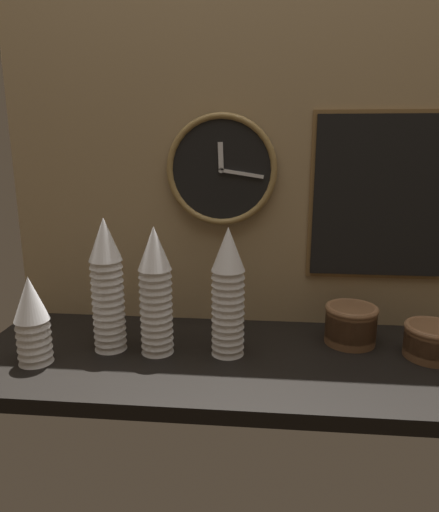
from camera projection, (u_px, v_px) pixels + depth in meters
ground_plane at (260, 361)px, 127.39cm from camera, size 160.00×56.00×4.00cm
wall_tiled_back at (264, 159)px, 139.77cm from camera, size 160.00×3.00×105.00cm
cup_stack_center at (229, 293)px, 123.07cm from camera, size 9.14×9.14×35.98cm
cup_stack_center_left at (157, 291)px, 124.27cm from camera, size 9.14×9.14×35.98cm
cup_stack_far_left at (33, 320)px, 119.76cm from camera, size 9.14×9.14×23.95cm
cup_stack_left at (108, 285)px, 125.94cm from camera, size 9.14×9.14×37.99cm
bowl_stack_right at (352, 323)px, 133.07cm from camera, size 15.23×15.23×11.39cm
bowl_stack_far_right at (434, 340)px, 124.48cm from camera, size 15.23×15.23×9.26cm
wall_clock at (223, 170)px, 138.78cm from camera, size 33.91×2.70×33.91cm
menu_board at (381, 197)px, 137.20cm from camera, size 41.82×1.32×50.66cm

